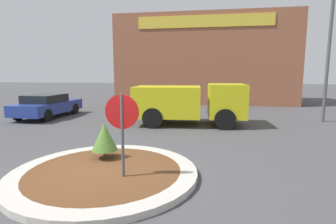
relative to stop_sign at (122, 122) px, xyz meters
name	(u,v)px	position (x,y,z in m)	size (l,w,h in m)	color
ground_plane	(105,176)	(-0.59, 0.31, -1.44)	(120.00, 120.00, 0.00)	#474749
traffic_island	(105,173)	(-0.59, 0.31, -1.36)	(4.56, 4.56, 0.15)	#BCB7AD
stop_sign	(122,122)	(0.00, 0.00, 0.00)	(0.78, 0.07, 2.07)	#4C4C51
island_shrub	(104,137)	(-0.94, 1.18, -0.68)	(0.72, 0.72, 0.99)	brown
utility_truck	(188,102)	(0.86, 7.21, -0.30)	(5.41, 2.67, 2.00)	gold
storefront_building	(205,61)	(1.31, 18.25, 2.18)	(14.64, 6.07, 7.23)	#93563D
parked_sedan_blue	(47,105)	(-7.30, 8.04, -0.75)	(2.05, 4.36, 1.33)	navy
light_pole	(330,42)	(7.76, 9.11, 2.65)	(0.70, 0.30, 7.05)	#4C4C51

